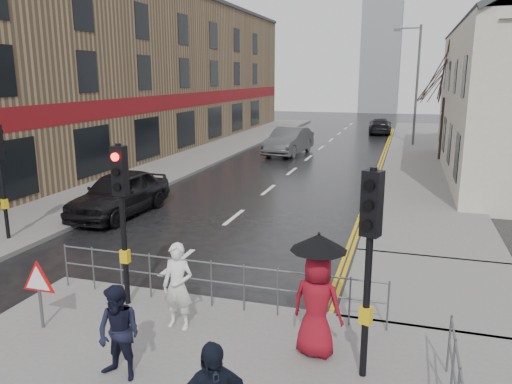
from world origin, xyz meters
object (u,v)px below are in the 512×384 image
Objects in this scene: car_parked at (119,193)px; car_mid at (289,141)px; pedestrian_with_umbrella at (317,292)px; pedestrian_b at (119,333)px; pedestrian_a at (178,286)px.

car_mid is (2.51, 15.39, 0.06)m from car_parked.
pedestrian_with_umbrella is at bearing -38.50° from car_parked.
pedestrian_b is 0.34× the size of car_parked.
pedestrian_a is 1.08× the size of pedestrian_b.
pedestrian_a is 2.69m from pedestrian_with_umbrella.
pedestrian_a is at bearing 92.55° from pedestrian_b.
car_mid is (-3.02, 24.25, -0.08)m from pedestrian_b.
pedestrian_a is at bearing -75.71° from car_mid.
pedestrian_a reaches higher than pedestrian_b.
pedestrian_a is 9.10m from car_parked.
pedestrian_b is at bearing -55.58° from car_parked.
car_mid is at bearing 83.22° from car_parked.
pedestrian_a is at bearing -48.79° from car_parked.
pedestrian_a is 0.77× the size of pedestrian_with_umbrella.
pedestrian_b is at bearing -92.86° from pedestrian_a.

